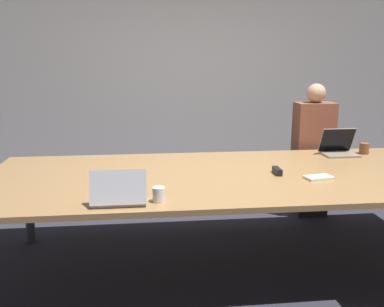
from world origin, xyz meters
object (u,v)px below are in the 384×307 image
(person_far_right, at_px, (312,153))
(stapler, at_px, (277,171))
(laptop_near_left, at_px, (119,194))
(cup_far_right, at_px, (364,148))
(cup_near_left, at_px, (159,195))
(laptop_far_right, at_px, (338,147))

(person_far_right, height_order, stapler, person_far_right)
(laptop_near_left, bearing_deg, cup_far_right, -152.02)
(person_far_right, xyz_separation_m, cup_near_left, (-1.69, -1.64, 0.13))
(person_far_right, bearing_deg, cup_far_right, -54.09)
(cup_near_left, height_order, stapler, cup_near_left)
(cup_far_right, bearing_deg, laptop_near_left, -152.02)
(person_far_right, distance_m, stapler, 1.30)
(person_far_right, xyz_separation_m, laptop_near_left, (-1.94, -1.66, 0.15))
(cup_far_right, bearing_deg, cup_near_left, -149.50)
(laptop_far_right, bearing_deg, cup_near_left, -145.95)
(laptop_far_right, xyz_separation_m, cup_near_left, (-1.75, -1.18, -0.02))
(laptop_far_right, distance_m, cup_far_right, 0.27)
(laptop_near_left, relative_size, cup_near_left, 3.53)
(cup_near_left, relative_size, stapler, 0.66)
(laptop_far_right, distance_m, cup_near_left, 2.11)
(person_far_right, height_order, cup_near_left, person_far_right)
(laptop_near_left, height_order, stapler, laptop_near_left)
(cup_near_left, bearing_deg, cup_far_right, 30.50)
(person_far_right, bearing_deg, stapler, -124.24)
(laptop_far_right, height_order, person_far_right, person_far_right)
(cup_far_right, height_order, stapler, cup_far_right)
(laptop_far_right, relative_size, cup_far_right, 3.03)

